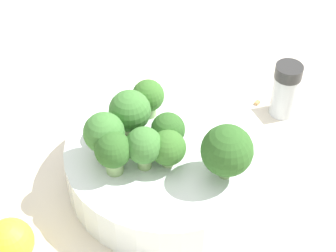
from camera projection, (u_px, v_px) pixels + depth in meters
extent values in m
plane|color=beige|center=(168.00, 178.00, 0.66)|extent=(3.00, 3.00, 0.00)
cylinder|color=silver|center=(168.00, 163.00, 0.64)|extent=(0.23, 0.23, 0.05)
cylinder|color=#84AD66|center=(168.00, 139.00, 0.61)|extent=(0.02, 0.02, 0.02)
sphere|color=#2D5B23|center=(168.00, 128.00, 0.60)|extent=(0.04, 0.04, 0.04)
cylinder|color=#84AD66|center=(144.00, 158.00, 0.59)|extent=(0.02, 0.02, 0.03)
sphere|color=#3D7533|center=(144.00, 145.00, 0.58)|extent=(0.04, 0.04, 0.04)
cylinder|color=#7A9E5B|center=(106.00, 147.00, 0.60)|extent=(0.03, 0.03, 0.03)
sphere|color=#3D7533|center=(104.00, 133.00, 0.58)|extent=(0.04, 0.04, 0.04)
cylinder|color=#84AD66|center=(131.00, 125.00, 0.62)|extent=(0.02, 0.02, 0.03)
sphere|color=#3D7533|center=(130.00, 111.00, 0.61)|extent=(0.05, 0.05, 0.05)
cylinder|color=#8EB770|center=(168.00, 158.00, 0.59)|extent=(0.02, 0.02, 0.02)
sphere|color=#386B28|center=(168.00, 148.00, 0.58)|extent=(0.04, 0.04, 0.04)
cylinder|color=#84AD66|center=(225.00, 166.00, 0.58)|extent=(0.02, 0.02, 0.03)
sphere|color=#2D5B23|center=(227.00, 151.00, 0.56)|extent=(0.05, 0.05, 0.05)
cylinder|color=#8EB770|center=(114.00, 163.00, 0.58)|extent=(0.03, 0.03, 0.03)
sphere|color=#2D5B23|center=(113.00, 150.00, 0.57)|extent=(0.04, 0.04, 0.04)
cylinder|color=#84AD66|center=(149.00, 107.00, 0.65)|extent=(0.02, 0.02, 0.02)
sphere|color=#386B28|center=(148.00, 96.00, 0.64)|extent=(0.04, 0.04, 0.04)
cylinder|color=#B2B7BC|center=(284.00, 95.00, 0.72)|extent=(0.03, 0.03, 0.06)
cylinder|color=#2D2D2D|center=(289.00, 72.00, 0.69)|extent=(0.03, 0.03, 0.02)
sphere|color=yellow|center=(10.00, 241.00, 0.56)|extent=(0.05, 0.05, 0.05)
cube|color=#AD7F4C|center=(257.00, 102.00, 0.75)|extent=(0.01, 0.01, 0.01)
cube|color=olive|center=(193.00, 93.00, 0.76)|extent=(0.01, 0.01, 0.01)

